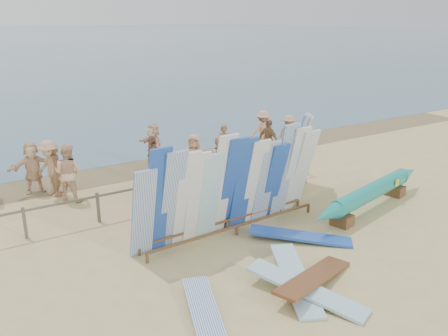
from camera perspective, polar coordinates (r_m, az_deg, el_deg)
ground at (r=12.56m, az=-1.57°, el=-9.27°), size 160.00×160.00×0.00m
wet_sand_strip at (r=18.66m, az=-12.95°, el=-0.42°), size 40.00×2.60×0.01m
fence at (r=14.75m, az=-7.56°, el=-2.48°), size 12.08×0.08×0.90m
main_surfboard_rack at (r=12.77m, az=1.00°, el=-2.42°), size 5.79×1.05×2.90m
side_surfboard_rack at (r=15.91m, az=8.64°, el=1.43°), size 2.30×2.05×2.83m
outrigger_canoe at (r=15.22m, az=17.35°, el=-2.83°), size 6.03×1.88×0.86m
vendor_table at (r=14.52m, az=5.36°, el=-3.95°), size 0.92×0.77×1.04m
flat_board_c at (r=11.07m, az=10.70°, el=-13.69°), size 2.71×1.45×0.42m
flat_board_d at (r=12.96m, az=9.14°, el=-8.61°), size 2.40×2.20×0.27m
flat_board_b at (r=11.02m, az=8.56°, el=-13.72°), size 1.65×2.68×0.33m
flat_board_e at (r=9.79m, az=-2.16°, el=-18.05°), size 1.41×2.74×0.22m
flat_board_a at (r=10.63m, az=9.79°, el=-15.09°), size 1.55×2.70×0.40m
beach_chair_left at (r=15.90m, az=-8.14°, el=-2.46°), size 0.52×0.54×0.83m
beach_chair_right at (r=15.43m, az=-8.44°, el=-3.05°), size 0.61×0.63×0.89m
stroller at (r=16.36m, az=-3.25°, el=-1.12°), size 0.55×0.75×0.99m
beachgoer_3 at (r=16.54m, az=-20.15°, el=-0.02°), size 0.95×1.33×1.90m
beachgoer_11 at (r=17.08m, az=-22.01°, el=0.08°), size 1.64×0.54×1.76m
beachgoer_8 at (r=17.17m, az=-0.72°, el=1.24°), size 0.84×0.78×1.60m
beachgoer_1 at (r=16.53m, az=-19.46°, el=-0.21°), size 0.51×0.71×1.75m
beachgoer_2 at (r=15.90m, az=-18.25°, el=-0.54°), size 0.97×0.95×1.89m
beachgoer_4 at (r=16.75m, az=-8.55°, el=0.94°), size 0.56×1.09×1.79m
beachgoer_6 at (r=16.66m, az=-3.61°, el=1.06°), size 0.96×0.87×1.81m
beachgoer_7 at (r=18.58m, az=0.01°, el=2.69°), size 0.68×0.67×1.68m
beachgoer_5 at (r=18.71m, az=-8.50°, el=2.70°), size 0.58×1.64×1.75m
beachgoer_10 at (r=19.50m, az=5.39°, el=3.37°), size 0.61×1.06×1.70m
beachgoer_9 at (r=20.58m, az=4.70°, el=4.39°), size 1.28×0.80×1.85m
beachgoer_extra_0 at (r=20.81m, az=7.78°, el=4.13°), size 0.56×1.10×1.64m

